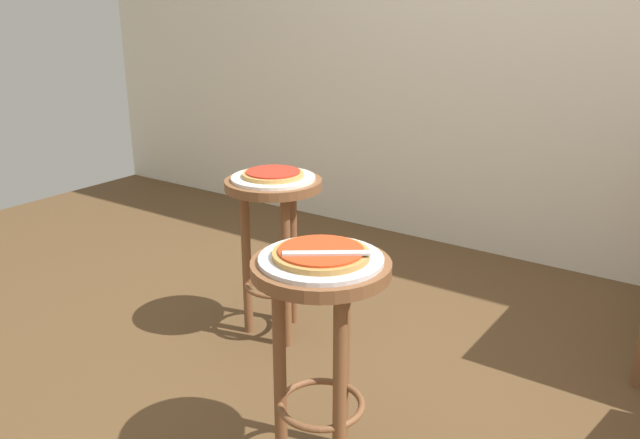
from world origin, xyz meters
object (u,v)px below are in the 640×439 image
stool_foreground (321,320)px  stool_middle (274,222)px  serving_plate_middle (273,178)px  pizza_server_knife (326,253)px  pizza_middle (273,174)px  serving_plate_foreground (321,259)px  pizza_foreground (321,253)px

stool_foreground → stool_middle: (-0.60, 0.55, 0.00)m
stool_foreground → serving_plate_middle: serving_plate_middle is taller
serving_plate_middle → stool_middle: bearing=-90.0°
pizza_server_knife → pizza_middle: bearing=101.6°
serving_plate_foreground → pizza_server_knife: size_ratio=1.47×
serving_plate_foreground → pizza_middle: bearing=137.5°
stool_foreground → serving_plate_foreground: size_ratio=1.97×
serving_plate_foreground → pizza_foreground: bearing=180.0°
serving_plate_foreground → stool_middle: size_ratio=0.51×
serving_plate_middle → pizza_middle: 0.02m
pizza_middle → pizza_server_knife: (0.63, -0.57, 0.01)m
serving_plate_middle → pizza_foreground: bearing=-42.5°
stool_foreground → serving_plate_middle: 0.84m
serving_plate_foreground → pizza_server_knife: bearing=-33.7°
serving_plate_foreground → serving_plate_middle: same height
pizza_foreground → pizza_server_knife: (0.03, -0.02, 0.01)m
stool_foreground → pizza_foreground: pizza_foreground is taller
serving_plate_foreground → pizza_server_knife: pizza_server_knife is taller
pizza_middle → pizza_server_knife: pizza_server_knife is taller
pizza_server_knife → stool_foreground: bearing=110.1°
serving_plate_foreground → pizza_middle: size_ratio=1.41×
stool_foreground → pizza_foreground: size_ratio=2.54×
pizza_middle → serving_plate_middle: bearing=180.0°
pizza_foreground → serving_plate_foreground: bearing=0.0°
pizza_foreground → stool_middle: (-0.60, 0.55, -0.19)m
stool_foreground → serving_plate_middle: (-0.60, 0.55, 0.17)m
serving_plate_foreground → pizza_server_knife: (0.03, -0.02, 0.03)m
pizza_middle → stool_middle: bearing=-153.4°
pizza_middle → pizza_foreground: bearing=-42.5°
pizza_middle → serving_plate_foreground: bearing=-42.5°
pizza_foreground → serving_plate_middle: size_ratio=0.80×
stool_foreground → stool_middle: 0.82m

